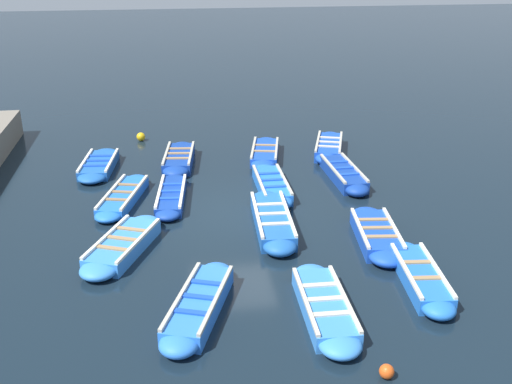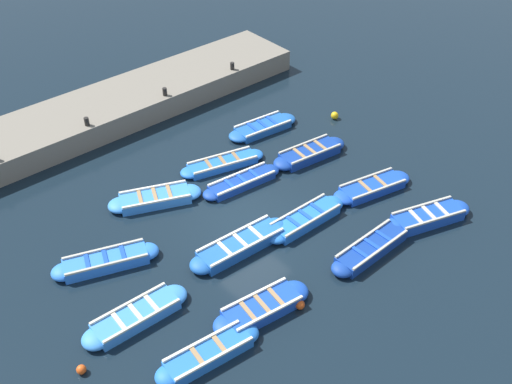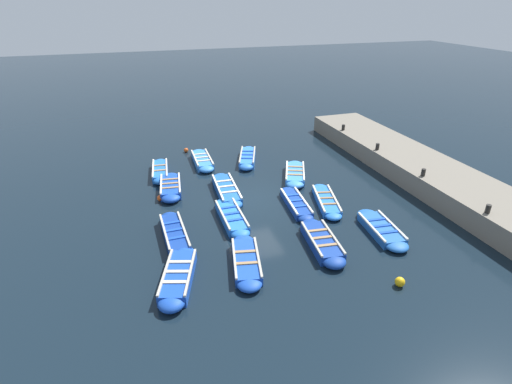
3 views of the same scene
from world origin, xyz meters
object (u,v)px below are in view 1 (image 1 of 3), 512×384
Objects in this scene: boat_centre at (343,174)px; boat_alongside at (199,305)px; boat_tucked at (179,159)px; boat_near_quay at (123,197)px; boat_broadside at (376,235)px; buoy_yellow_far at (141,137)px; buoy_orange_near at (386,219)px; buoy_white_drifting at (387,371)px; boat_bow_out at (329,147)px; boat_stern_in at (272,185)px; boat_far_corner at (324,307)px; boat_outer_left at (99,165)px; boat_inner_gap at (420,277)px; boat_outer_right at (272,221)px; boat_mid_row at (123,245)px; boat_drifting at (171,196)px; boat_end_of_row at (265,153)px.

boat_alongside is at bearing 53.56° from boat_centre.
boat_tucked reaches higher than boat_near_quay.
boat_centre is 4.51m from boat_broadside.
buoy_orange_near is at bearing 128.27° from buoy_yellow_far.
boat_tucked is 12.46m from buoy_white_drifting.
boat_stern_in is at bearing 50.53° from boat_bow_out.
boat_tucked is 3.27m from buoy_yellow_far.
boat_broadside reaches higher than boat_far_corner.
boat_centre is 9.89m from buoy_white_drifting.
boat_outer_left is at bearing -72.88° from boat_alongside.
buoy_white_drifting is (1.89, 2.95, -0.05)m from boat_inner_gap.
boat_near_quay is at bearing 108.10° from boat_outer_left.
boat_bow_out reaches higher than boat_outer_right.
boat_alongside is 4.47m from boat_outer_right.
buoy_yellow_far is at bearing -72.25° from boat_far_corner.
boat_centre is at bearing -173.79° from boat_near_quay.
boat_mid_row reaches higher than buoy_white_drifting.
boat_drifting is (-1.45, 0.19, 0.01)m from boat_near_quay.
boat_broadside reaches higher than boat_stern_in.
buoy_orange_near is (-0.34, -3.22, -0.03)m from boat_inner_gap.
boat_alongside is at bearing 96.91° from buoy_yellow_far.
buoy_orange_near is at bearing 145.51° from boat_outer_left.
buoy_white_drifting is (-3.20, 2.57, -0.06)m from boat_alongside.
boat_near_quay is at bearing 1.78° from boat_stern_in.
boat_broadside is at bearing 118.57° from boat_stern_in.
boat_bow_out is at bearing -95.35° from boat_broadside.
boat_end_of_row is 1.01× the size of boat_drifting.
boat_end_of_row is 4.98m from boat_drifting.
boat_inner_gap is 0.92× the size of boat_near_quay.
buoy_orange_near is (-3.17, 0.26, -0.05)m from boat_outer_right.
boat_outer_right is 1.16× the size of boat_outer_left.
buoy_orange_near is at bearing -175.45° from boat_mid_row.
boat_alongside is at bearing 107.12° from boat_outer_left.
boat_outer_right is at bearing 82.44° from boat_end_of_row.
boat_mid_row is 8.19m from boat_end_of_row.
boat_near_quay is 7.82m from buoy_orange_near.
boat_end_of_row is at bearing -68.52° from buoy_orange_near.
boat_bow_out reaches higher than boat_broadside.
boat_inner_gap is 0.95× the size of boat_stern_in.
buoy_orange_near is (-7.33, 2.73, 0.00)m from boat_near_quay.
buoy_white_drifting is (2.29, 12.42, -0.07)m from boat_bow_out.
boat_drifting is 6.41m from buoy_orange_near.
boat_inner_gap is 12.20× the size of buoy_white_drifting.
boat_stern_in reaches higher than boat_near_quay.
boat_outer_left is at bearing -41.07° from boat_broadside.
boat_outer_right is 1.17× the size of boat_broadside.
buoy_yellow_far is (-0.39, -6.07, 0.02)m from boat_near_quay.
boat_outer_right is 4.84m from boat_near_quay.
boat_inner_gap reaches higher than boat_near_quay.
boat_centre is at bearing -109.22° from boat_far_corner.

